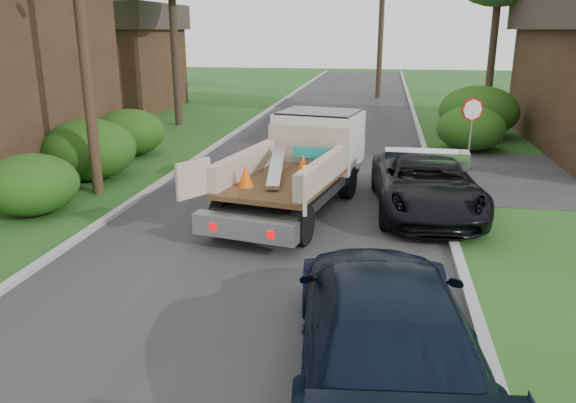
% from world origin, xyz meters
% --- Properties ---
extents(ground, '(120.00, 120.00, 0.00)m').
position_xyz_m(ground, '(0.00, 0.00, 0.00)').
color(ground, '#224C15').
rests_on(ground, ground).
extents(road, '(8.00, 90.00, 0.02)m').
position_xyz_m(road, '(0.00, 10.00, 0.00)').
color(road, '#28282B').
rests_on(road, ground).
extents(curb_left, '(0.20, 90.00, 0.12)m').
position_xyz_m(curb_left, '(-4.10, 10.00, 0.06)').
color(curb_left, '#9E9E99').
rests_on(curb_left, ground).
extents(curb_right, '(0.20, 90.00, 0.12)m').
position_xyz_m(curb_right, '(4.10, 10.00, 0.06)').
color(curb_right, '#9E9E99').
rests_on(curb_right, ground).
extents(stop_sign, '(0.71, 0.32, 2.48)m').
position_xyz_m(stop_sign, '(5.20, 9.00, 1.78)').
color(stop_sign, slate).
rests_on(stop_sign, ground).
extents(utility_pole, '(2.42, 1.25, 10.00)m').
position_xyz_m(utility_pole, '(-5.48, 4.98, 5.17)').
color(utility_pole, '#382619').
rests_on(utility_pole, ground).
extents(house_left_far, '(7.56, 7.56, 6.00)m').
position_xyz_m(house_left_far, '(-13.50, 22.00, 3.05)').
color(house_left_far, '#362516').
rests_on(house_left_far, ground).
extents(hedge_left_a, '(2.34, 2.34, 1.53)m').
position_xyz_m(hedge_left_a, '(-6.20, 3.00, 0.77)').
color(hedge_left_a, '#14440F').
rests_on(hedge_left_a, ground).
extents(hedge_left_b, '(2.86, 2.86, 1.87)m').
position_xyz_m(hedge_left_b, '(-6.50, 6.50, 0.94)').
color(hedge_left_b, '#14440F').
rests_on(hedge_left_b, ground).
extents(hedge_left_c, '(2.60, 2.60, 1.70)m').
position_xyz_m(hedge_left_c, '(-6.80, 10.00, 0.85)').
color(hedge_left_c, '#14440F').
rests_on(hedge_left_c, ground).
extents(hedge_right_a, '(2.60, 2.60, 1.70)m').
position_xyz_m(hedge_right_a, '(5.80, 13.00, 0.85)').
color(hedge_right_a, '#14440F').
rests_on(hedge_right_a, ground).
extents(hedge_right_b, '(3.38, 3.38, 2.21)m').
position_xyz_m(hedge_right_b, '(6.50, 16.00, 1.10)').
color(hedge_right_b, '#14440F').
rests_on(hedge_right_b, ground).
extents(flatbed_truck, '(3.69, 6.52, 2.33)m').
position_xyz_m(flatbed_truck, '(0.48, 5.09, 1.27)').
color(flatbed_truck, black).
rests_on(flatbed_truck, ground).
extents(black_pickup, '(2.89, 5.54, 1.49)m').
position_xyz_m(black_pickup, '(3.60, 4.84, 0.74)').
color(black_pickup, black).
rests_on(black_pickup, ground).
extents(navy_suv, '(2.85, 5.82, 1.63)m').
position_xyz_m(navy_suv, '(2.60, -2.62, 0.81)').
color(navy_suv, black).
rests_on(navy_suv, ground).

